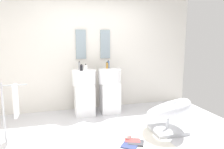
{
  "coord_description": "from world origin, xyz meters",
  "views": [
    {
      "loc": [
        -0.85,
        -3.0,
        1.57
      ],
      "look_at": [
        0.15,
        0.55,
        0.95
      ],
      "focal_mm": 32.78,
      "sensor_mm": 36.0,
      "label": 1
    }
  ],
  "objects": [
    {
      "name": "magazine_red",
      "position": [
        0.26,
        -0.23,
        0.02
      ],
      "size": [
        0.27,
        0.21,
        0.02
      ],
      "primitive_type": "cube",
      "rotation": [
        0.0,
        0.0,
        -0.35
      ],
      "color": "#B73838",
      "rests_on": "area_rug"
    },
    {
      "name": "rear_partition",
      "position": [
        0.0,
        1.65,
        1.3
      ],
      "size": [
        4.8,
        0.1,
        2.6
      ],
      "primitive_type": "cube",
      "color": "silver",
      "rests_on": "ground_plane"
    },
    {
      "name": "vanity_mirror_right",
      "position": [
        0.28,
        1.58,
        1.48
      ],
      "size": [
        0.22,
        0.03,
        0.64
      ],
      "primitive_type": "cube",
      "color": "#8C9EA8"
    },
    {
      "name": "pedestal_sink_left",
      "position": [
        -0.28,
        1.19,
        0.52
      ],
      "size": [
        0.49,
        0.49,
        1.06
      ],
      "color": "white",
      "rests_on": "ground_plane"
    },
    {
      "name": "soap_bottle_amber",
      "position": [
        0.26,
        1.32,
        1.03
      ],
      "size": [
        0.06,
        0.06,
        0.14
      ],
      "color": "#C68C38",
      "rests_on": "pedestal_sink_right"
    },
    {
      "name": "soap_bottle_grey",
      "position": [
        -0.36,
        1.3,
        1.04
      ],
      "size": [
        0.04,
        0.04,
        0.17
      ],
      "color": "#99999E",
      "rests_on": "pedestal_sink_left"
    },
    {
      "name": "soap_bottle_white",
      "position": [
        -0.26,
        1.01,
        1.03
      ],
      "size": [
        0.06,
        0.06,
        0.15
      ],
      "color": "white",
      "rests_on": "pedestal_sink_left"
    },
    {
      "name": "coffee_mug",
      "position": [
        0.23,
        -0.15,
        0.05
      ],
      "size": [
        0.09,
        0.09,
        0.09
      ],
      "primitive_type": "cylinder",
      "color": "white",
      "rests_on": "area_rug"
    },
    {
      "name": "soap_bottle_black",
      "position": [
        -0.34,
        1.09,
        1.02
      ],
      "size": [
        0.06,
        0.06,
        0.13
      ],
      "color": "black",
      "rests_on": "pedestal_sink_left"
    },
    {
      "name": "soap_bottle_blue",
      "position": [
        0.28,
        1.33,
        1.04
      ],
      "size": [
        0.05,
        0.05,
        0.17
      ],
      "color": "#4C72B7",
      "rests_on": "pedestal_sink_right"
    },
    {
      "name": "magazine_navy",
      "position": [
        0.18,
        -0.34,
        0.02
      ],
      "size": [
        0.32,
        0.31,
        0.02
      ],
      "primitive_type": "cube",
      "rotation": [
        0.0,
        0.0,
        -0.66
      ],
      "color": "navy",
      "rests_on": "area_rug"
    },
    {
      "name": "towel_rack",
      "position": [
        -1.48,
        0.31,
        0.63
      ],
      "size": [
        0.37,
        0.22,
        0.95
      ],
      "color": "#B7BABF",
      "rests_on": "ground_plane"
    },
    {
      "name": "lounge_chair",
      "position": [
        0.98,
        -0.04,
        0.35
      ],
      "size": [
        1.1,
        1.1,
        0.65
      ],
      "color": "#B7BABF",
      "rests_on": "ground_plane"
    },
    {
      "name": "magazine_charcoal",
      "position": [
        0.3,
        -0.3,
        0.02
      ],
      "size": [
        0.3,
        0.27,
        0.02
      ],
      "primitive_type": "cube",
      "rotation": [
        0.0,
        0.0,
        -0.49
      ],
      "color": "#38383D",
      "rests_on": "area_rug"
    },
    {
      "name": "vanity_mirror_left",
      "position": [
        -0.28,
        1.58,
        1.48
      ],
      "size": [
        0.22,
        0.03,
        0.64
      ],
      "primitive_type": "cube",
      "color": "#8C9EA8"
    },
    {
      "name": "area_rug",
      "position": [
        0.33,
        -0.13,
        0.01
      ],
      "size": [
        0.99,
        0.89,
        0.01
      ],
      "primitive_type": "cube",
      "color": "white",
      "rests_on": "ground_plane"
    },
    {
      "name": "pedestal_sink_right",
      "position": [
        0.28,
        1.19,
        0.52
      ],
      "size": [
        0.49,
        0.49,
        1.06
      ],
      "color": "white",
      "rests_on": "ground_plane"
    },
    {
      "name": "ground_plane",
      "position": [
        0.0,
        0.0,
        -0.02
      ],
      "size": [
        4.8,
        3.6,
        0.04
      ],
      "primitive_type": "cube",
      "color": "silver"
    }
  ]
}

